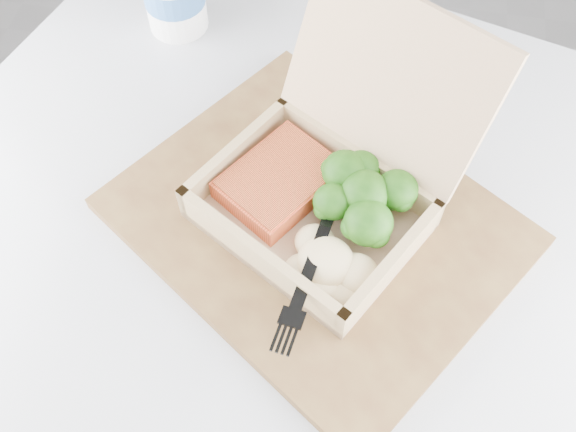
# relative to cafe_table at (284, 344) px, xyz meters

# --- Properties ---
(floor) EXTENTS (4.00, 4.00, 0.00)m
(floor) POSITION_rel_cafe_table_xyz_m (0.42, 0.56, -0.56)
(floor) COLOR gray
(floor) RESTS_ON ground
(cafe_table) EXTENTS (1.06, 1.06, 0.75)m
(cafe_table) POSITION_rel_cafe_table_xyz_m (0.00, 0.00, 0.00)
(cafe_table) COLOR black
(cafe_table) RESTS_ON floor
(serving_tray) EXTENTS (0.47, 0.45, 0.02)m
(serving_tray) POSITION_rel_cafe_table_xyz_m (0.02, 0.06, 0.20)
(serving_tray) COLOR brown
(serving_tray) RESTS_ON cafe_table
(takeout_container) EXTENTS (0.29, 0.29, 0.18)m
(takeout_container) POSITION_rel_cafe_table_xyz_m (0.03, 0.09, 0.26)
(takeout_container) COLOR tan
(takeout_container) RESTS_ON serving_tray
(salmon_fillet) EXTENTS (0.13, 0.14, 0.02)m
(salmon_fillet) POSITION_rel_cafe_table_xyz_m (-0.02, 0.08, 0.23)
(salmon_fillet) COLOR #E44E2C
(salmon_fillet) RESTS_ON takeout_container
(broccoli_pile) EXTENTS (0.11, 0.11, 0.04)m
(broccoli_pile) POSITION_rel_cafe_table_xyz_m (0.07, 0.07, 0.24)
(broccoli_pile) COLOR #2D6A17
(broccoli_pile) RESTS_ON takeout_container
(mashed_potatoes) EXTENTS (0.09, 0.07, 0.03)m
(mashed_potatoes) POSITION_rel_cafe_table_xyz_m (0.04, -0.00, 0.24)
(mashed_potatoes) COLOR beige
(mashed_potatoes) RESTS_ON takeout_container
(plastic_fork) EXTENTS (0.04, 0.15, 0.01)m
(plastic_fork) POSITION_rel_cafe_table_xyz_m (0.03, 0.01, 0.25)
(plastic_fork) COLOR black
(plastic_fork) RESTS_ON mashed_potatoes
(receipt) EXTENTS (0.09, 0.15, 0.00)m
(receipt) POSITION_rel_cafe_table_xyz_m (0.11, 0.22, 0.20)
(receipt) COLOR white
(receipt) RESTS_ON cafe_table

